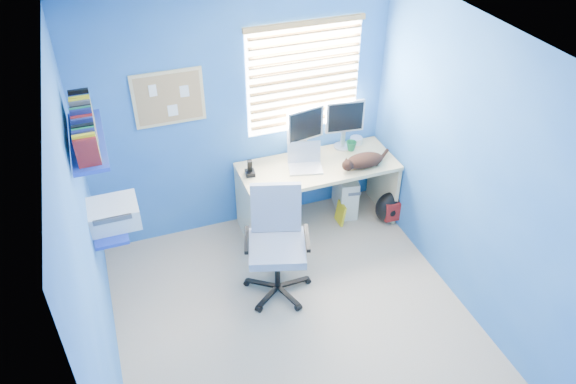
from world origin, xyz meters
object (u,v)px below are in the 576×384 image
object	(u,v)px
laptop	(305,159)
office_chair	(277,256)
tower_pc	(345,192)
desk	(317,195)
cat	(365,160)

from	to	relation	value
laptop	office_chair	xyz separation A→B (m)	(-0.55, -0.74, -0.46)
office_chair	tower_pc	bearing A→B (deg)	39.06
desk	tower_pc	world-z (taller)	desk
laptop	cat	xyz separation A→B (m)	(0.57, -0.16, -0.04)
cat	office_chair	xyz separation A→B (m)	(-1.12, -0.58, -0.42)
desk	laptop	bearing A→B (deg)	-172.85
cat	office_chair	bearing A→B (deg)	-162.88
office_chair	cat	bearing A→B (deg)	27.48
desk	cat	world-z (taller)	cat
office_chair	desk	bearing A→B (deg)	47.47
desk	laptop	world-z (taller)	laptop
tower_pc	office_chair	xyz separation A→B (m)	(-1.09, -0.88, 0.16)
cat	tower_pc	distance (m)	0.66
cat	tower_pc	xyz separation A→B (m)	(-0.04, 0.30, -0.59)
desk	cat	bearing A→B (deg)	-22.86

